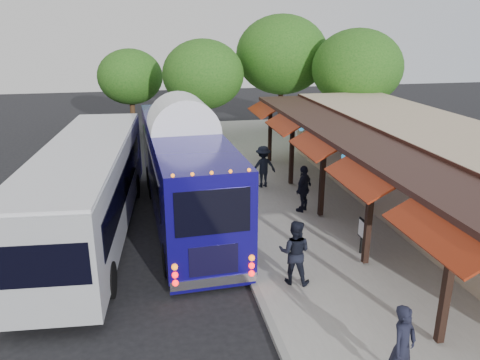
{
  "coord_description": "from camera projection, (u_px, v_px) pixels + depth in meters",
  "views": [
    {
      "loc": [
        -2.73,
        -12.31,
        7.43
      ],
      "look_at": [
        0.57,
        4.3,
        1.8
      ],
      "focal_mm": 35.0,
      "sensor_mm": 36.0,
      "label": 1
    }
  ],
  "objects": [
    {
      "name": "ground",
      "position": [
        249.0,
        280.0,
        14.3
      ],
      "size": [
        90.0,
        90.0,
        0.0
      ],
      "primitive_type": "plane",
      "color": "black",
      "rests_on": "ground"
    },
    {
      "name": "sidewalk",
      "position": [
        349.0,
        216.0,
        18.93
      ],
      "size": [
        10.0,
        40.0,
        0.15
      ],
      "primitive_type": "cube",
      "color": "#9E9B93",
      "rests_on": "ground"
    },
    {
      "name": "curb",
      "position": [
        228.0,
        226.0,
        18.01
      ],
      "size": [
        0.2,
        40.0,
        0.16
      ],
      "primitive_type": "cube",
      "color": "gray",
      "rests_on": "ground"
    },
    {
      "name": "station_shelter",
      "position": [
        430.0,
        169.0,
        19.0
      ],
      "size": [
        8.15,
        20.0,
        3.6
      ],
      "color": "tan",
      "rests_on": "ground"
    },
    {
      "name": "coach_bus",
      "position": [
        184.0,
        167.0,
        18.46
      ],
      "size": [
        3.16,
        12.31,
        3.9
      ],
      "rotation": [
        0.0,
        0.0,
        0.05
      ],
      "color": "#0F0863",
      "rests_on": "ground"
    },
    {
      "name": "city_bus",
      "position": [
        88.0,
        187.0,
        16.88
      ],
      "size": [
        3.69,
        12.81,
        3.4
      ],
      "rotation": [
        0.0,
        0.0,
        -0.08
      ],
      "color": "#989BA1",
      "rests_on": "ground"
    },
    {
      "name": "ped_a",
      "position": [
        403.0,
        346.0,
        9.71
      ],
      "size": [
        0.81,
        0.72,
        1.86
      ],
      "primitive_type": "imported",
      "rotation": [
        0.0,
        0.0,
        0.52
      ],
      "color": "black",
      "rests_on": "sidewalk"
    },
    {
      "name": "ped_b",
      "position": [
        295.0,
        252.0,
        13.62
      ],
      "size": [
        1.18,
        1.08,
        1.96
      ],
      "primitive_type": "imported",
      "rotation": [
        0.0,
        0.0,
        2.71
      ],
      "color": "black",
      "rests_on": "sidewalk"
    },
    {
      "name": "ped_c",
      "position": [
        304.0,
        189.0,
        18.96
      ],
      "size": [
        1.14,
        1.13,
        1.94
      ],
      "primitive_type": "imported",
      "rotation": [
        0.0,
        0.0,
        3.92
      ],
      "color": "black",
      "rests_on": "sidewalk"
    },
    {
      "name": "ped_d",
      "position": [
        263.0,
        167.0,
        21.86
      ],
      "size": [
        1.36,
        0.91,
        1.97
      ],
      "primitive_type": "imported",
      "rotation": [
        0.0,
        0.0,
        3.29
      ],
      "color": "black",
      "rests_on": "sidewalk"
    },
    {
      "name": "sign_board",
      "position": [
        362.0,
        231.0,
        15.43
      ],
      "size": [
        0.07,
        0.55,
        1.21
      ],
      "rotation": [
        0.0,
        0.0,
        -0.01
      ],
      "color": "black",
      "rests_on": "sidewalk"
    },
    {
      "name": "tree_left",
      "position": [
        203.0,
        74.0,
        29.72
      ],
      "size": [
        5.19,
        5.19,
        6.65
      ],
      "color": "#382314",
      "rests_on": "ground"
    },
    {
      "name": "tree_mid",
      "position": [
        282.0,
        55.0,
        32.43
      ],
      "size": [
        6.39,
        6.39,
        8.18
      ],
      "color": "#382314",
      "rests_on": "ground"
    },
    {
      "name": "tree_right",
      "position": [
        357.0,
        68.0,
        29.45
      ],
      "size": [
        5.69,
        5.69,
        7.28
      ],
      "color": "#382314",
      "rests_on": "ground"
    },
    {
      "name": "tree_far",
      "position": [
        130.0,
        77.0,
        33.22
      ],
      "size": [
        4.6,
        4.6,
        5.88
      ],
      "color": "#382314",
      "rests_on": "ground"
    }
  ]
}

